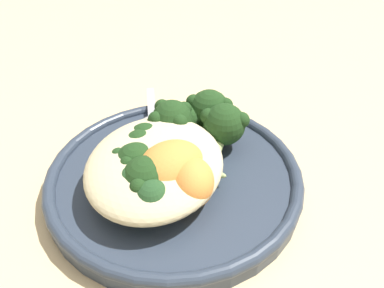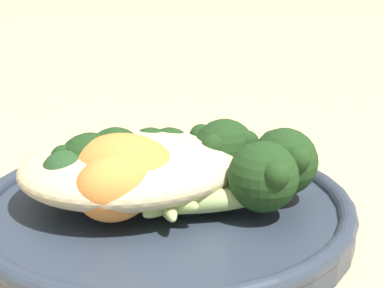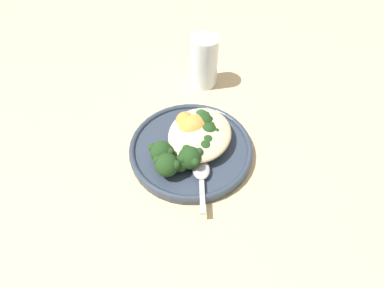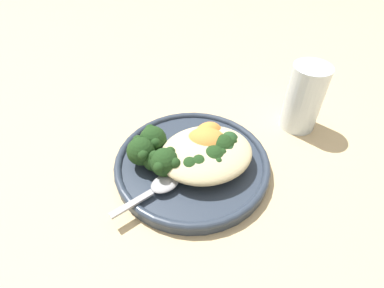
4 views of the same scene
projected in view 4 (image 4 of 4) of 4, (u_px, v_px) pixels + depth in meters
ground_plane at (205, 171)px, 0.47m from camera, size 4.00×4.00×0.00m
plate at (192, 163)px, 0.47m from camera, size 0.24×0.24×0.02m
quinoa_mound at (209, 153)px, 0.45m from camera, size 0.14×0.12×0.04m
broccoli_stalk_0 at (158, 140)px, 0.47m from camera, size 0.11×0.05×0.04m
broccoli_stalk_1 at (147, 151)px, 0.45m from camera, size 0.11×0.05×0.04m
broccoli_stalk_2 at (163, 156)px, 0.45m from camera, size 0.10×0.06×0.03m
broccoli_stalk_3 at (168, 160)px, 0.43m from camera, size 0.10×0.08×0.04m
broccoli_stalk_4 at (190, 163)px, 0.44m from camera, size 0.05×0.09×0.03m
broccoli_stalk_5 at (198, 162)px, 0.44m from camera, size 0.04×0.10×0.04m
broccoli_stalk_6 at (211, 156)px, 0.44m from camera, size 0.05×0.09×0.04m
broccoli_stalk_7 at (217, 148)px, 0.45m from camera, size 0.08×0.09×0.04m
sweet_potato_chunk_0 at (208, 134)px, 0.48m from camera, size 0.05×0.05×0.04m
sweet_potato_chunk_1 at (207, 143)px, 0.46m from camera, size 0.08×0.08×0.04m
kale_tuft at (225, 147)px, 0.46m from camera, size 0.05×0.05×0.04m
spoon at (160, 186)px, 0.42m from camera, size 0.11×0.05×0.01m
water_glass at (304, 98)px, 0.52m from camera, size 0.06×0.06×0.12m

